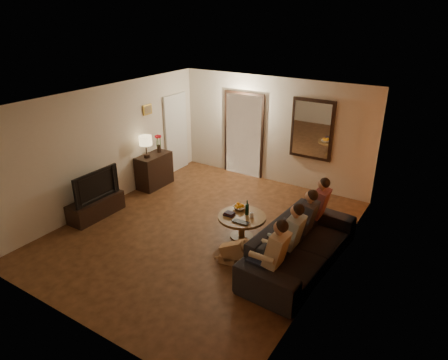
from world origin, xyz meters
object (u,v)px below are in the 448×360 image
Objects in this scene: person_c at (303,225)px; laptop at (239,223)px; tv at (93,185)px; person_d at (315,212)px; bowl at (240,208)px; dresser at (154,170)px; person_a at (272,259)px; tv_stand at (96,207)px; coffee_table at (242,226)px; table_lamp at (146,147)px; wine_bottle at (247,207)px; dog at (234,250)px; sofa at (301,246)px; person_b at (289,241)px.

laptop is at bearing -164.32° from person_c.
tv is 4.31m from person_c.
person_d reaches higher than bowl.
dresser reaches higher than laptop.
tv_stand is at bearing 176.47° from person_a.
laptop reaches higher than coffee_table.
bowl is at bearing 21.83° from tv_stand.
wine_bottle is (3.06, -0.61, -0.47)m from table_lamp.
tv is 0.92× the size of person_d.
person_c is at bearing 12.61° from tv_stand.
dog is (-0.87, 0.33, -0.32)m from person_a.
person_a and person_d have the same top height.
tv is 0.92× the size of person_a.
coffee_table is (3.01, 0.91, -0.50)m from tv.
person_d is 1.43m from laptop.
tv is 1.97× the size of dog.
sofa is at bearing -18.45° from bowl.
coffee_table is at bearing -116.57° from wine_bottle.
dog is 1.19m from bowl.
person_a is 0.60m from person_b.
dog is at bearing 159.24° from person_a.
bowl reaches higher than tv_stand.
person_b is at bearing 90.00° from person_a.
dresser is 1.00× the size of coffee_table.
bowl is at bearing -14.18° from dresser.
sofa reaches higher than bowl.
person_b reaches higher than dresser.
tv_stand is 3.69× the size of laptop.
person_c is at bearing 1.33° from coffee_table.
wine_bottle is at bearing 149.60° from person_b.
tv_stand is 0.47× the size of sofa.
tv_stand is at bearing -90.00° from table_lamp.
coffee_table is at bearing -13.36° from table_lamp.
dresser reaches higher than wine_bottle.
wine_bottle is at bearing 132.01° from person_a.
coffee_table is (-1.20, -0.03, -0.38)m from person_c.
wine_bottle is at bearing 97.40° from laptop.
bowl is at bearing 105.91° from dog.
table_lamp is 1.67m from tv.
person_d is (4.20, -0.31, 0.20)m from dresser.
coffee_table is 3.51× the size of bowl.
person_d is 4.63× the size of bowl.
sofa is 7.89× the size of laptop.
tv_stand is 1.10× the size of tv.
person_a is 3.65× the size of laptop.
tv is (0.00, 0.00, 0.52)m from tv_stand.
person_a reaches higher than wine_bottle.
laptop is (-1.10, 0.29, -0.14)m from person_b.
table_lamp is at bearing 162.98° from person_b.
person_c is 0.60m from person_d.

